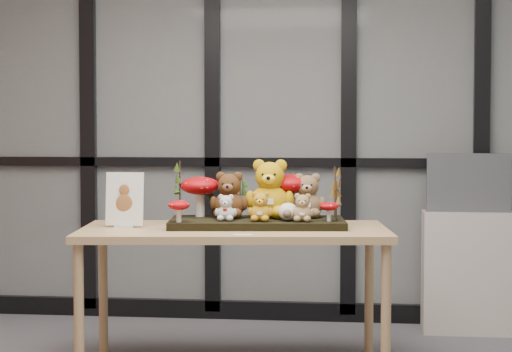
# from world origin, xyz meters

# --- Properties ---
(room_shell) EXTENTS (5.00, 5.00, 5.00)m
(room_shell) POSITION_xyz_m (0.00, 0.00, 1.68)
(room_shell) COLOR #B4B1AA
(room_shell) RESTS_ON floor
(glass_partition) EXTENTS (4.90, 0.06, 2.78)m
(glass_partition) POSITION_xyz_m (-0.00, 2.47, 1.42)
(glass_partition) COLOR #2D383F
(glass_partition) RESTS_ON floor
(display_table) EXTENTS (1.68, 0.98, 0.75)m
(display_table) POSITION_xyz_m (-0.12, 1.18, 0.69)
(display_table) COLOR #A27E58
(display_table) RESTS_ON floor
(diorama_tray) EXTENTS (0.97, 0.56, 0.04)m
(diorama_tray) POSITION_xyz_m (-0.01, 1.26, 0.77)
(diorama_tray) COLOR black
(diorama_tray) RESTS_ON display_table
(bear_pooh_yellow) EXTENTS (0.29, 0.27, 0.35)m
(bear_pooh_yellow) POSITION_xyz_m (0.05, 1.34, 0.97)
(bear_pooh_yellow) COLOR #CB960A
(bear_pooh_yellow) RESTS_ON diorama_tray
(bear_brown_medium) EXTENTS (0.23, 0.21, 0.27)m
(bear_brown_medium) POSITION_xyz_m (-0.17, 1.31, 0.93)
(bear_brown_medium) COLOR #4A2A13
(bear_brown_medium) RESTS_ON diorama_tray
(bear_tan_back) EXTENTS (0.22, 0.20, 0.26)m
(bear_tan_back) POSITION_xyz_m (0.25, 1.38, 0.92)
(bear_tan_back) COLOR brown
(bear_tan_back) RESTS_ON diorama_tray
(bear_small_yellow) EXTENTS (0.14, 0.13, 0.17)m
(bear_small_yellow) POSITION_xyz_m (0.02, 1.14, 0.88)
(bear_small_yellow) COLOR #BF8519
(bear_small_yellow) RESTS_ON diorama_tray
(bear_white_bow) EXTENTS (0.13, 0.12, 0.15)m
(bear_white_bow) POSITION_xyz_m (-0.16, 1.15, 0.87)
(bear_white_bow) COLOR silver
(bear_white_bow) RESTS_ON diorama_tray
(bear_beige_small) EXTENTS (0.13, 0.12, 0.16)m
(bear_beige_small) POSITION_xyz_m (0.24, 1.15, 0.87)
(bear_beige_small) COLOR #977A4D
(bear_beige_small) RESTS_ON diorama_tray
(plush_cream_hedgehog) EXTENTS (0.09, 0.08, 0.10)m
(plush_cream_hedgehog) POSITION_xyz_m (0.16, 1.18, 0.84)
(plush_cream_hedgehog) COLOR white
(plush_cream_hedgehog) RESTS_ON diorama_tray
(mushroom_back_left) EXTENTS (0.22, 0.22, 0.24)m
(mushroom_back_left) POSITION_xyz_m (-0.34, 1.35, 0.91)
(mushroom_back_left) COLOR #950409
(mushroom_back_left) RESTS_ON diorama_tray
(mushroom_back_right) EXTENTS (0.23, 0.23, 0.26)m
(mushroom_back_right) POSITION_xyz_m (0.15, 1.42, 0.92)
(mushroom_back_right) COLOR #950409
(mushroom_back_right) RESTS_ON diorama_tray
(mushroom_front_left) EXTENTS (0.11, 0.11, 0.13)m
(mushroom_front_left) POSITION_xyz_m (-0.39, 1.05, 0.86)
(mushroom_front_left) COLOR #950409
(mushroom_front_left) RESTS_ON diorama_tray
(mushroom_front_right) EXTENTS (0.10, 0.10, 0.11)m
(mushroom_front_right) POSITION_xyz_m (0.37, 1.19, 0.85)
(mushroom_front_right) COLOR #950409
(mushroom_front_right) RESTS_ON diorama_tray
(sprig_green_far_left) EXTENTS (0.05, 0.05, 0.30)m
(sprig_green_far_left) POSITION_xyz_m (-0.44, 1.33, 0.94)
(sprig_green_far_left) COLOR #15330B
(sprig_green_far_left) RESTS_ON diorama_tray
(sprig_green_mid_left) EXTENTS (0.05, 0.05, 0.20)m
(sprig_green_mid_left) POSITION_xyz_m (-0.28, 1.40, 0.89)
(sprig_green_mid_left) COLOR #15330B
(sprig_green_mid_left) RESTS_ON diorama_tray
(sprig_dry_far_right) EXTENTS (0.05, 0.05, 0.28)m
(sprig_dry_far_right) POSITION_xyz_m (0.40, 1.40, 0.93)
(sprig_dry_far_right) COLOR brown
(sprig_dry_far_right) RESTS_ON diorama_tray
(sprig_dry_mid_right) EXTENTS (0.05, 0.05, 0.20)m
(sprig_dry_mid_right) POSITION_xyz_m (0.41, 1.28, 0.89)
(sprig_dry_mid_right) COLOR brown
(sprig_dry_mid_right) RESTS_ON diorama_tray
(sprig_green_centre) EXTENTS (0.05, 0.05, 0.20)m
(sprig_green_centre) POSITION_xyz_m (-0.13, 1.43, 0.89)
(sprig_green_centre) COLOR #15330B
(sprig_green_centre) RESTS_ON diorama_tray
(sign_holder) EXTENTS (0.20, 0.06, 0.29)m
(sign_holder) POSITION_xyz_m (-0.70, 1.14, 0.89)
(sign_holder) COLOR silver
(sign_holder) RESTS_ON display_table
(label_card) EXTENTS (0.09, 0.03, 0.00)m
(label_card) POSITION_xyz_m (-0.04, 0.87, 0.75)
(label_card) COLOR white
(label_card) RESTS_ON display_table
(cabinet) EXTENTS (0.56, 0.33, 0.75)m
(cabinet) POSITION_xyz_m (1.20, 2.27, 0.38)
(cabinet) COLOR #B3A9A0
(cabinet) RESTS_ON floor
(monitor) EXTENTS (0.52, 0.05, 0.37)m
(monitor) POSITION_xyz_m (1.20, 2.28, 0.93)
(monitor) COLOR #484B50
(monitor) RESTS_ON cabinet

